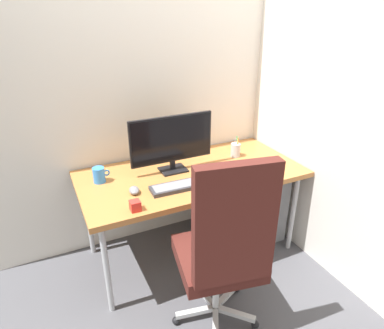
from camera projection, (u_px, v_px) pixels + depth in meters
The scene contains 13 objects.
ground_plane at pixel (192, 249), 2.82m from camera, with size 8.00×8.00×0.00m, color #4C4C51.
wall_back at pixel (167, 70), 2.57m from camera, with size 2.94×0.04×2.80m, color silver.
wall_side_right at pixel (310, 74), 2.40m from camera, with size 0.04×2.09×2.80m, color silver.
desk at pixel (192, 177), 2.53m from camera, with size 1.64×0.80×0.73m.
office_chair at pixel (225, 248), 1.86m from camera, with size 0.56×0.59×1.20m.
filing_cabinet at pixel (249, 203), 2.89m from camera, with size 0.48×0.47×0.63m.
monitor at pixel (172, 141), 2.44m from camera, with size 0.63×0.16×0.42m.
keyboard at pixel (183, 185), 2.28m from camera, with size 0.45×0.15×0.03m.
mouse at pixel (134, 190), 2.21m from camera, with size 0.07×0.10×0.04m, color slate.
pen_holder at pixel (236, 150), 2.74m from camera, with size 0.08×0.08×0.17m.
notebook at pixel (265, 167), 2.56m from camera, with size 0.17×0.18×0.02m, color #B23333.
coffee_mug at pixel (99, 175), 2.34m from camera, with size 0.12×0.08×0.11m.
desk_clamp_accessory at pixel (135, 206), 2.02m from camera, with size 0.06×0.06×0.06m, color red.
Camera 1 is at (-0.97, -2.03, 1.84)m, focal length 31.57 mm.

